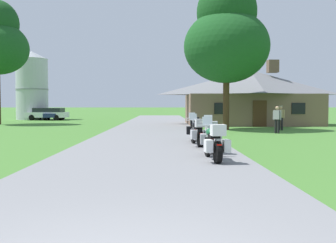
{
  "coord_description": "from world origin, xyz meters",
  "views": [
    {
      "loc": [
        0.47,
        -3.63,
        1.74
      ],
      "look_at": [
        0.76,
        17.26,
        0.83
      ],
      "focal_mm": 40.84,
      "sensor_mm": 36.0,
      "label": 1
    }
  ],
  "objects_px": {
    "motorcycle_black_third_in_row": "(198,132)",
    "parked_white_suv_far_left": "(48,113)",
    "parked_navy_sedan_far_left": "(54,114)",
    "tree_by_lodge_front": "(227,37)",
    "motorcycle_yellow_second_in_row": "(210,137)",
    "bystander_gray_shirt_beside_signpost": "(277,118)",
    "metal_silo_distant": "(32,85)",
    "motorcycle_green_nearest_to_camera": "(214,143)",
    "bystander_tan_shirt_near_lodge": "(281,116)",
    "motorcycle_white_farthest_in_row": "(194,129)"
  },
  "relations": [
    {
      "from": "metal_silo_distant",
      "to": "parked_navy_sedan_far_left",
      "type": "bearing_deg",
      "value": -21.58
    },
    {
      "from": "bystander_tan_shirt_near_lodge",
      "to": "metal_silo_distant",
      "type": "distance_m",
      "value": 30.99
    },
    {
      "from": "motorcycle_black_third_in_row",
      "to": "bystander_gray_shirt_beside_signpost",
      "type": "xyz_separation_m",
      "value": [
        5.54,
        7.53,
        0.32
      ]
    },
    {
      "from": "bystander_gray_shirt_beside_signpost",
      "to": "metal_silo_distant",
      "type": "distance_m",
      "value": 32.15
    },
    {
      "from": "bystander_tan_shirt_near_lodge",
      "to": "motorcycle_white_farthest_in_row",
      "type": "bearing_deg",
      "value": -92.24
    },
    {
      "from": "motorcycle_yellow_second_in_row",
      "to": "bystander_tan_shirt_near_lodge",
      "type": "relative_size",
      "value": 1.24
    },
    {
      "from": "motorcycle_white_farthest_in_row",
      "to": "bystander_gray_shirt_beside_signpost",
      "type": "height_order",
      "value": "bystander_gray_shirt_beside_signpost"
    },
    {
      "from": "metal_silo_distant",
      "to": "parked_white_suv_far_left",
      "type": "relative_size",
      "value": 1.7
    },
    {
      "from": "motorcycle_black_third_in_row",
      "to": "bystander_tan_shirt_near_lodge",
      "type": "height_order",
      "value": "bystander_tan_shirt_near_lodge"
    },
    {
      "from": "motorcycle_green_nearest_to_camera",
      "to": "tree_by_lodge_front",
      "type": "bearing_deg",
      "value": 74.39
    },
    {
      "from": "parked_white_suv_far_left",
      "to": "bystander_gray_shirt_beside_signpost",
      "type": "bearing_deg",
      "value": -129.14
    },
    {
      "from": "motorcycle_black_third_in_row",
      "to": "metal_silo_distant",
      "type": "xyz_separation_m",
      "value": [
        -17.03,
        30.21,
        3.46
      ]
    },
    {
      "from": "bystander_tan_shirt_near_lodge",
      "to": "parked_white_suv_far_left",
      "type": "relative_size",
      "value": 0.35
    },
    {
      "from": "bystander_tan_shirt_near_lodge",
      "to": "parked_navy_sedan_far_left",
      "type": "bearing_deg",
      "value": 175.52
    },
    {
      "from": "bystander_tan_shirt_near_lodge",
      "to": "bystander_gray_shirt_beside_signpost",
      "type": "distance_m",
      "value": 3.2
    },
    {
      "from": "parked_white_suv_far_left",
      "to": "motorcycle_black_third_in_row",
      "type": "bearing_deg",
      "value": -146.09
    },
    {
      "from": "bystander_tan_shirt_near_lodge",
      "to": "parked_navy_sedan_far_left",
      "type": "relative_size",
      "value": 0.38
    },
    {
      "from": "motorcycle_yellow_second_in_row",
      "to": "motorcycle_black_third_in_row",
      "type": "distance_m",
      "value": 2.13
    },
    {
      "from": "motorcycle_black_third_in_row",
      "to": "motorcycle_white_farthest_in_row",
      "type": "distance_m",
      "value": 2.43
    },
    {
      "from": "motorcycle_black_third_in_row",
      "to": "metal_silo_distant",
      "type": "height_order",
      "value": "metal_silo_distant"
    },
    {
      "from": "motorcycle_green_nearest_to_camera",
      "to": "parked_navy_sedan_far_left",
      "type": "relative_size",
      "value": 0.47
    },
    {
      "from": "motorcycle_black_third_in_row",
      "to": "parked_navy_sedan_far_left",
      "type": "height_order",
      "value": "motorcycle_black_third_in_row"
    },
    {
      "from": "bystander_gray_shirt_beside_signpost",
      "to": "metal_silo_distant",
      "type": "xyz_separation_m",
      "value": [
        -22.57,
        22.68,
        3.14
      ]
    },
    {
      "from": "motorcycle_green_nearest_to_camera",
      "to": "motorcycle_white_farthest_in_row",
      "type": "height_order",
      "value": "same"
    },
    {
      "from": "motorcycle_green_nearest_to_camera",
      "to": "parked_white_suv_far_left",
      "type": "bearing_deg",
      "value": 109.53
    },
    {
      "from": "motorcycle_yellow_second_in_row",
      "to": "motorcycle_white_farthest_in_row",
      "type": "bearing_deg",
      "value": 95.6
    },
    {
      "from": "parked_navy_sedan_far_left",
      "to": "motorcycle_black_third_in_row",
      "type": "bearing_deg",
      "value": -71.08
    },
    {
      "from": "bystander_gray_shirt_beside_signpost",
      "to": "tree_by_lodge_front",
      "type": "distance_m",
      "value": 7.02
    },
    {
      "from": "motorcycle_black_third_in_row",
      "to": "parked_white_suv_far_left",
      "type": "distance_m",
      "value": 31.63
    },
    {
      "from": "motorcycle_green_nearest_to_camera",
      "to": "bystander_tan_shirt_near_lodge",
      "type": "bearing_deg",
      "value": 61.1
    },
    {
      "from": "tree_by_lodge_front",
      "to": "motorcycle_yellow_second_in_row",
      "type": "bearing_deg",
      "value": -101.84
    },
    {
      "from": "motorcycle_white_farthest_in_row",
      "to": "bystander_gray_shirt_beside_signpost",
      "type": "relative_size",
      "value": 1.25
    },
    {
      "from": "tree_by_lodge_front",
      "to": "bystander_gray_shirt_beside_signpost",
      "type": "bearing_deg",
      "value": -53.63
    },
    {
      "from": "motorcycle_white_farthest_in_row",
      "to": "parked_white_suv_far_left",
      "type": "distance_m",
      "value": 29.5
    },
    {
      "from": "tree_by_lodge_front",
      "to": "parked_navy_sedan_far_left",
      "type": "height_order",
      "value": "tree_by_lodge_front"
    },
    {
      "from": "bystander_gray_shirt_beside_signpost",
      "to": "tree_by_lodge_front",
      "type": "height_order",
      "value": "tree_by_lodge_front"
    },
    {
      "from": "motorcycle_yellow_second_in_row",
      "to": "parked_white_suv_far_left",
      "type": "distance_m",
      "value": 33.62
    },
    {
      "from": "motorcycle_black_third_in_row",
      "to": "bystander_tan_shirt_near_lodge",
      "type": "relative_size",
      "value": 1.24
    },
    {
      "from": "motorcycle_yellow_second_in_row",
      "to": "metal_silo_distant",
      "type": "height_order",
      "value": "metal_silo_distant"
    },
    {
      "from": "bystander_gray_shirt_beside_signpost",
      "to": "parked_white_suv_far_left",
      "type": "bearing_deg",
      "value": 178.1
    },
    {
      "from": "parked_white_suv_far_left",
      "to": "parked_navy_sedan_far_left",
      "type": "relative_size",
      "value": 1.09
    },
    {
      "from": "motorcycle_green_nearest_to_camera",
      "to": "bystander_tan_shirt_near_lodge",
      "type": "relative_size",
      "value": 1.24
    },
    {
      "from": "tree_by_lodge_front",
      "to": "parked_white_suv_far_left",
      "type": "height_order",
      "value": "tree_by_lodge_front"
    },
    {
      "from": "metal_silo_distant",
      "to": "parked_navy_sedan_far_left",
      "type": "relative_size",
      "value": 1.85
    },
    {
      "from": "metal_silo_distant",
      "to": "parked_navy_sedan_far_left",
      "type": "distance_m",
      "value": 4.67
    },
    {
      "from": "motorcycle_yellow_second_in_row",
      "to": "motorcycle_black_third_in_row",
      "type": "xyz_separation_m",
      "value": [
        -0.24,
        2.12,
        0.0
      ]
    },
    {
      "from": "motorcycle_yellow_second_in_row",
      "to": "motorcycle_white_farthest_in_row",
      "type": "height_order",
      "value": "same"
    },
    {
      "from": "tree_by_lodge_front",
      "to": "parked_white_suv_far_left",
      "type": "relative_size",
      "value": 2.17
    },
    {
      "from": "bystander_tan_shirt_near_lodge",
      "to": "metal_silo_distant",
      "type": "height_order",
      "value": "metal_silo_distant"
    },
    {
      "from": "parked_navy_sedan_far_left",
      "to": "motorcycle_green_nearest_to_camera",
      "type": "bearing_deg",
      "value": -73.9
    }
  ]
}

